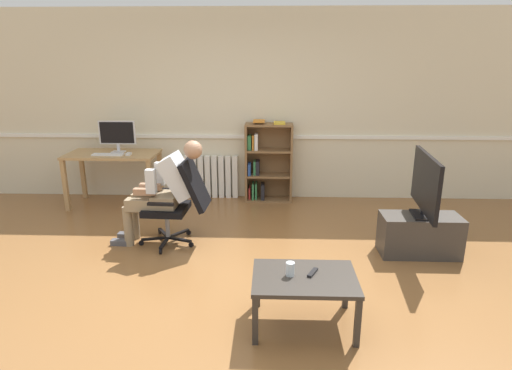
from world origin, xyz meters
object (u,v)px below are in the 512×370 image
computer_desk (113,161)px  tv_screen (426,184)px  office_chair (179,200)px  keyboard (108,155)px  bookshelf (266,163)px  computer_mouse (129,154)px  imac_monitor (117,134)px  coffee_table (304,282)px  person_seated (164,189)px  drinking_glass (290,269)px  spare_remote (313,272)px  tv_stand (420,235)px  radiator (208,177)px

computer_desk → tv_screen: size_ratio=1.24×
office_chair → tv_screen: 2.62m
keyboard → bookshelf: 2.20m
computer_mouse → imac_monitor: bearing=136.1°
bookshelf → coffee_table: (0.34, -3.11, -0.19)m
bookshelf → tv_screen: 2.45m
person_seated → drinking_glass: (1.33, -1.51, -0.16)m
office_chair → spare_remote: (1.34, -1.46, -0.09)m
drinking_glass → keyboard: bearing=131.7°
computer_desk → bookshelf: (2.13, 0.30, -0.08)m
office_chair → tv_screen: tv_screen is taller
bookshelf → drinking_glass: size_ratio=10.87×
tv_stand → coffee_table: 1.88m
keyboard → office_chair: office_chair is taller
computer_mouse → tv_screen: 3.79m
bookshelf → tv_stand: bearing=-46.9°
keyboard → spare_remote: size_ratio=2.77×
person_seated → drinking_glass: size_ratio=10.92×
radiator → coffee_table: bearing=-69.3°
computer_desk → person_seated: person_seated is taller
office_chair → tv_stand: bearing=88.8°
bookshelf → tv_stand: bookshelf is taller
tv_screen → imac_monitor: bearing=72.8°
coffee_table → drinking_glass: bearing=175.5°
imac_monitor → computer_mouse: bearing=-43.9°
imac_monitor → tv_screen: size_ratio=0.51×
office_chair → tv_screen: bearing=88.8°
keyboard → drinking_glass: keyboard is taller
drinking_glass → tv_stand: bearing=42.5°
bookshelf → drinking_glass: bookshelf is taller
person_seated → tv_stand: person_seated is taller
imac_monitor → computer_mouse: imac_monitor is taller
radiator → spare_remote: radiator is taller
imac_monitor → drinking_glass: bearing=-51.4°
computer_mouse → office_chair: (0.93, -1.19, -0.25)m
drinking_glass → radiator: bearing=109.0°
bookshelf → drinking_glass: (0.23, -3.10, -0.09)m
tv_stand → spare_remote: size_ratio=5.48×
imac_monitor → spare_remote: bearing=-49.0°
tv_screen → computer_desk: bearing=74.1°
keyboard → tv_screen: tv_screen is taller
computer_mouse → person_seated: person_seated is taller
computer_mouse → drinking_glass: (2.10, -2.68, -0.29)m
drinking_glass → person_seated: bearing=131.5°
keyboard → computer_mouse: (0.28, 0.02, 0.01)m
imac_monitor → keyboard: bearing=-109.1°
computer_desk → computer_mouse: computer_mouse is taller
bookshelf → person_seated: 1.94m
office_chair → tv_screen: size_ratio=0.97×
radiator → tv_screen: 3.19m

